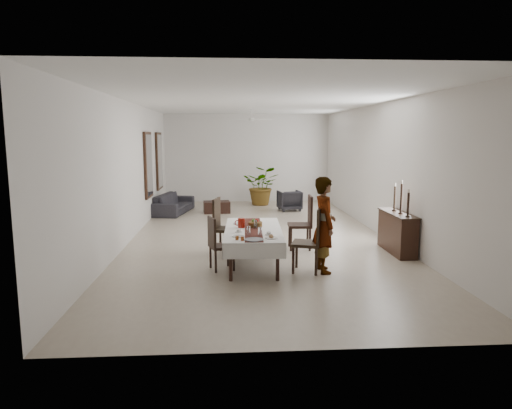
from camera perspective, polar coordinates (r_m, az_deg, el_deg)
name	(u,v)px	position (r m, az deg, el deg)	size (l,w,h in m)	color
floor	(258,236)	(11.12, 0.30, -3.96)	(6.00, 12.00, 0.00)	#B2A38D
ceiling	(258,102)	(10.88, 0.31, 12.72)	(6.00, 12.00, 0.02)	white
wall_back	(247,158)	(16.86, -1.13, 5.81)	(6.00, 0.02, 3.20)	silver
wall_front	(297,212)	(4.95, 5.18, -0.92)	(6.00, 0.02, 3.20)	silver
wall_left	(131,171)	(11.08, -15.40, 4.06)	(0.02, 12.00, 3.20)	silver
wall_right	(382,170)	(11.49, 15.44, 4.21)	(0.02, 12.00, 3.20)	silver
dining_table_top	(253,231)	(8.59, -0.36, -3.28)	(0.89, 2.15, 0.04)	black
table_leg_fl	(231,263)	(7.69, -3.19, -7.30)	(0.06, 0.06, 0.63)	black
table_leg_fr	(278,263)	(7.70, 2.72, -7.26)	(0.06, 0.06, 0.63)	black
table_leg_bl	(234,236)	(9.66, -2.79, -3.99)	(0.06, 0.06, 0.63)	black
table_leg_br	(271,236)	(9.67, 1.89, -3.97)	(0.06, 0.06, 0.63)	black
tablecloth_top	(253,229)	(8.59, -0.36, -3.10)	(1.06, 2.31, 0.01)	white
tablecloth_drape_left	(225,236)	(8.62, -3.84, -3.96)	(0.01, 2.31, 0.27)	white
tablecloth_drape_right	(281,236)	(8.64, 3.12, -3.92)	(0.01, 2.31, 0.27)	white
tablecloth_drape_near	(254,251)	(7.50, -0.21, -5.85)	(1.06, 0.01, 0.27)	silver
tablecloth_drape_far	(252,224)	(9.74, -0.46, -2.48)	(1.06, 0.01, 0.27)	white
table_runner	(253,229)	(8.59, -0.36, -3.06)	(0.31, 2.24, 0.00)	#552018
red_pitcher	(241,223)	(8.70, -1.84, -2.32)	(0.13, 0.13, 0.18)	maroon
pitcher_handle	(237,223)	(8.70, -2.34, -2.32)	(0.11, 0.11, 0.02)	#9B0B0B
wine_glass_near	(260,231)	(8.01, 0.48, -3.37)	(0.06, 0.06, 0.15)	white
wine_glass_mid	(249,230)	(8.09, -0.93, -3.25)	(0.06, 0.06, 0.15)	white
wine_glass_far	(255,224)	(8.62, -0.06, -2.51)	(0.06, 0.06, 0.15)	silver
teacup_right	(269,233)	(8.07, 1.61, -3.64)	(0.08, 0.08, 0.05)	silver
saucer_right	(269,235)	(8.07, 1.61, -3.79)	(0.13, 0.13, 0.01)	silver
teacup_left	(239,231)	(8.28, -2.18, -3.33)	(0.08, 0.08, 0.05)	white
saucer_left	(239,232)	(8.28, -2.18, -3.47)	(0.13, 0.13, 0.01)	white
plate_near_right	(271,238)	(7.81, 1.91, -4.20)	(0.21, 0.21, 0.01)	silver
bread_near_right	(271,237)	(7.81, 1.91, -4.02)	(0.08, 0.08, 0.08)	tan
plate_near_left	(238,236)	(7.93, -2.22, -4.00)	(0.21, 0.21, 0.01)	silver
plate_far_left	(238,224)	(9.07, -2.21, -2.41)	(0.21, 0.21, 0.01)	silver
serving_tray	(254,240)	(7.67, -0.24, -4.42)	(0.32, 0.32, 0.02)	#434348
jam_jar_a	(242,239)	(7.64, -1.72, -4.29)	(0.06, 0.06, 0.07)	#8C3B14
jam_jar_b	(237,238)	(7.69, -2.38, -4.20)	(0.06, 0.06, 0.07)	brown
fruit_basket	(255,224)	(8.80, -0.09, -2.49)	(0.27, 0.27, 0.09)	brown
fruit_red	(257,221)	(8.80, 0.08, -2.04)	(0.08, 0.08, 0.08)	#9E170F
fruit_green	(253,221)	(8.81, -0.32, -2.03)	(0.07, 0.07, 0.07)	#4E8126
chair_right_near_seat	(306,244)	(8.20, 6.30, -4.88)	(0.49, 0.49, 0.06)	black
chair_right_near_leg_fl	(316,262)	(8.06, 7.52, -7.14)	(0.05, 0.05, 0.48)	black
chair_right_near_leg_fr	(318,256)	(8.44, 7.81, -6.42)	(0.05, 0.05, 0.48)	black
chair_right_near_leg_bl	(293,261)	(8.10, 4.68, -7.00)	(0.05, 0.05, 0.48)	black
chair_right_near_leg_br	(297,255)	(8.49, 5.10, -6.29)	(0.05, 0.05, 0.48)	black
chair_right_near_back	(319,226)	(8.11, 7.91, -2.65)	(0.49, 0.04, 0.62)	black
chair_right_far_seat	(300,225)	(9.83, 5.47, -2.62)	(0.49, 0.49, 0.06)	black
chair_right_far_leg_fl	(310,240)	(9.72, 6.76, -4.40)	(0.05, 0.05, 0.48)	black
chair_right_far_leg_fr	(308,236)	(10.11, 6.46, -3.89)	(0.05, 0.05, 0.48)	black
chair_right_far_leg_bl	(291,240)	(9.67, 4.40, -4.43)	(0.05, 0.05, 0.48)	black
chair_right_far_leg_br	(289,236)	(10.06, 4.19, -3.91)	(0.05, 0.05, 0.48)	black
chair_right_far_back	(310,210)	(9.80, 6.79, -0.69)	(0.49, 0.04, 0.62)	black
chair_left_near_seat	(222,246)	(8.32, -4.28, -5.23)	(0.41, 0.41, 0.05)	black
chair_left_near_leg_fl	(211,257)	(8.49, -5.71, -6.56)	(0.04, 0.04, 0.41)	black
chair_left_near_leg_fr	(216,262)	(8.17, -5.05, -7.14)	(0.04, 0.04, 0.41)	black
chair_left_near_leg_bl	(228,255)	(8.58, -3.52, -6.36)	(0.04, 0.04, 0.41)	black
chair_left_near_leg_br	(234,260)	(8.27, -2.79, -6.93)	(0.04, 0.04, 0.41)	black
chair_left_near_back	(212,232)	(8.20, -5.56, -3.42)	(0.41, 0.04, 0.53)	black
chair_left_far_seat	(227,229)	(9.40, -3.63, -3.13)	(0.49, 0.49, 0.06)	black
chair_left_far_leg_fl	(220,240)	(9.70, -4.47, -4.41)	(0.05, 0.05, 0.48)	black
chair_left_far_leg_fr	(215,244)	(9.32, -5.10, -4.94)	(0.05, 0.05, 0.48)	black
chair_left_far_leg_bl	(239,240)	(9.60, -2.17, -4.51)	(0.05, 0.05, 0.48)	black
chair_left_far_leg_br	(235,245)	(9.23, -2.70, -5.06)	(0.05, 0.05, 0.48)	black
chair_left_far_back	(217,213)	(9.39, -4.96, -1.09)	(0.49, 0.04, 0.62)	black
woman	(324,225)	(8.16, 8.53, -2.53)	(0.62, 0.41, 1.71)	#94969C
sideboard_body	(397,233)	(9.96, 17.22, -3.44)	(0.36, 1.35, 0.81)	black
sideboard_top	(398,213)	(9.89, 17.33, -1.06)	(0.40, 1.41, 0.03)	black
candlestick_near_base	(408,216)	(9.43, 18.41, -1.40)	(0.09, 0.09, 0.03)	black
candlestick_near_shaft	(408,204)	(9.39, 18.48, 0.04)	(0.05, 0.05, 0.45)	black
candlestick_near_candle	(409,191)	(9.36, 18.56, 1.62)	(0.03, 0.03, 0.07)	beige
candlestick_mid_base	(401,213)	(9.76, 17.62, -1.04)	(0.09, 0.09, 0.03)	black
candlestick_mid_shaft	(401,198)	(9.71, 17.70, 0.75)	(0.05, 0.05, 0.59)	black
candlestick_mid_candle	(402,182)	(9.68, 17.79, 2.68)	(0.03, 0.03, 0.07)	#EEE7CE
candlestick_far_base	(394,210)	(10.09, 16.88, -0.70)	(0.09, 0.09, 0.03)	black
candlestick_far_shaft	(395,198)	(10.05, 16.95, 0.78)	(0.05, 0.05, 0.50)	black
candlestick_far_candle	(395,185)	(10.02, 17.02, 2.39)	(0.03, 0.03, 0.07)	white
sofa	(174,203)	(14.64, -10.25, 0.14)	(2.05, 0.80, 0.60)	#29272C
armchair	(289,200)	(14.91, 4.20, 0.51)	(0.70, 0.72, 0.66)	#242227
coffee_table	(217,207)	(14.49, -4.93, -0.31)	(0.82, 0.55, 0.36)	black
potted_plant	(262,186)	(16.02, 0.76, 2.38)	(1.23, 1.07, 1.37)	#204F1F
mirror_frame_near	(148,165)	(13.23, -13.32, 4.82)	(0.06, 1.05, 1.85)	black
mirror_glass_near	(149,165)	(13.23, -13.17, 4.83)	(0.01, 0.90, 1.70)	silver
mirror_frame_far	(159,161)	(15.31, -12.03, 5.34)	(0.06, 1.05, 1.85)	black
mirror_glass_far	(160,161)	(15.30, -11.90, 5.35)	(0.01, 0.90, 1.70)	silver
fan_rod	(251,113)	(13.86, -0.58, 11.41)	(0.04, 0.04, 0.20)	silver
fan_hub	(251,119)	(13.85, -0.58, 10.59)	(0.16, 0.16, 0.08)	silver
fan_blade_n	(251,120)	(14.20, -0.66, 10.54)	(0.10, 0.55, 0.01)	silver
fan_blade_s	(252,119)	(13.51, -0.49, 10.64)	(0.10, 0.55, 0.01)	white
fan_blade_e	(263,119)	(13.88, 0.89, 10.58)	(0.55, 0.10, 0.01)	white
fan_blade_w	(240,119)	(13.84, -2.05, 10.59)	(0.55, 0.10, 0.01)	silver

